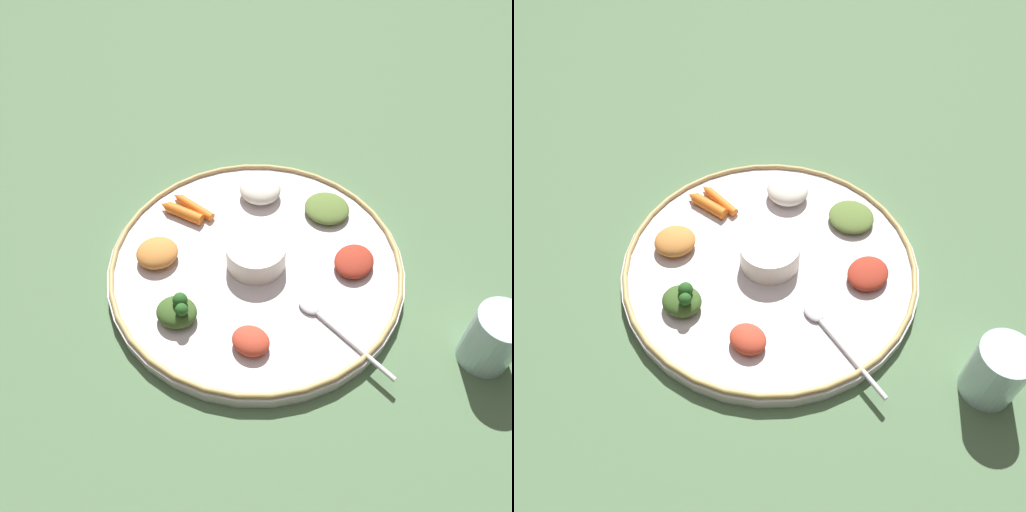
% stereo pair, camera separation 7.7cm
% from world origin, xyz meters
% --- Properties ---
extents(ground_plane, '(2.40, 2.40, 0.00)m').
position_xyz_m(ground_plane, '(0.00, 0.00, 0.00)').
color(ground_plane, '#4C6B47').
extents(platter, '(0.45, 0.45, 0.02)m').
position_xyz_m(platter, '(0.00, 0.00, 0.01)').
color(platter, silver).
rests_on(platter, ground_plane).
extents(platter_rim, '(0.44, 0.44, 0.01)m').
position_xyz_m(platter_rim, '(0.00, 0.00, 0.02)').
color(platter_rim, tan).
rests_on(platter_rim, platter).
extents(center_bowl, '(0.09, 0.09, 0.04)m').
position_xyz_m(center_bowl, '(0.00, 0.00, 0.04)').
color(center_bowl, silver).
rests_on(center_bowl, platter).
extents(spoon, '(0.09, 0.16, 0.01)m').
position_xyz_m(spoon, '(-0.07, 0.14, 0.02)').
color(spoon, silver).
rests_on(spoon, platter).
extents(greens_pile, '(0.08, 0.07, 0.04)m').
position_xyz_m(greens_pile, '(0.13, 0.06, 0.04)').
color(greens_pile, '#385623').
rests_on(greens_pile, platter).
extents(carrot_near_spoon, '(0.06, 0.08, 0.01)m').
position_xyz_m(carrot_near_spoon, '(0.07, -0.14, 0.03)').
color(carrot_near_spoon, orange).
rests_on(carrot_near_spoon, platter).
extents(carrot_outer, '(0.07, 0.07, 0.02)m').
position_xyz_m(carrot_outer, '(0.09, -0.13, 0.03)').
color(carrot_outer, orange).
rests_on(carrot_outer, platter).
extents(mound_beet, '(0.09, 0.09, 0.02)m').
position_xyz_m(mound_beet, '(-0.14, 0.05, 0.03)').
color(mound_beet, maroon).
rests_on(mound_beet, platter).
extents(mound_rice_white, '(0.09, 0.09, 0.03)m').
position_xyz_m(mound_rice_white, '(-0.05, -0.14, 0.04)').
color(mound_rice_white, silver).
rests_on(mound_rice_white, platter).
extents(mound_squash, '(0.07, 0.07, 0.03)m').
position_xyz_m(mound_squash, '(0.14, -0.05, 0.03)').
color(mound_squash, '#C67A38').
rests_on(mound_squash, platter).
extents(mound_collards, '(0.10, 0.10, 0.02)m').
position_xyz_m(mound_collards, '(-0.14, -0.07, 0.03)').
color(mound_collards, '#567033').
rests_on(mound_collards, platter).
extents(mound_berbere_red, '(0.07, 0.07, 0.02)m').
position_xyz_m(mound_berbere_red, '(0.05, 0.14, 0.03)').
color(mound_berbere_red, '#B73D28').
rests_on(mound_berbere_red, platter).
extents(drinking_glass, '(0.07, 0.07, 0.09)m').
position_xyz_m(drinking_glass, '(-0.25, 0.23, 0.04)').
color(drinking_glass, silver).
rests_on(drinking_glass, ground_plane).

